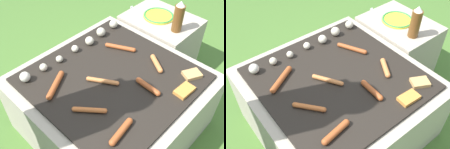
{
  "view_description": "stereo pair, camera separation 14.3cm",
  "coord_description": "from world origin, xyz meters",
  "views": [
    {
      "loc": [
        -0.75,
        -0.71,
        1.46
      ],
      "look_at": [
        0.0,
        0.0,
        0.46
      ],
      "focal_mm": 42.0,
      "sensor_mm": 36.0,
      "label": 1
    },
    {
      "loc": [
        -0.64,
        -0.81,
        1.46
      ],
      "look_at": [
        0.0,
        0.0,
        0.46
      ],
      "focal_mm": 42.0,
      "sensor_mm": 36.0,
      "label": 2
    }
  ],
  "objects": [
    {
      "name": "sausage_mid_left",
      "position": [
        -0.26,
        0.17,
        0.46
      ],
      "size": [
        0.18,
        0.12,
        0.03
      ],
      "color": "#A34C23",
      "rests_on": "grill"
    },
    {
      "name": "sausage_back_left",
      "position": [
        0.25,
        -0.12,
        0.46
      ],
      "size": [
        0.1,
        0.13,
        0.03
      ],
      "color": "#C6753D",
      "rests_on": "grill"
    },
    {
      "name": "ground_plane",
      "position": [
        0.0,
        0.0,
        0.0
      ],
      "size": [
        14.0,
        14.0,
        0.0
      ],
      "primitive_type": "plane",
      "color": "#47702D"
    },
    {
      "name": "grill",
      "position": [
        0.0,
        0.0,
        0.22
      ],
      "size": [
        0.94,
        0.94,
        0.44
      ],
      "color": "#A89E8C",
      "rests_on": "ground_plane"
    },
    {
      "name": "sausage_front_right",
      "position": [
        0.22,
        0.13,
        0.45
      ],
      "size": [
        0.1,
        0.18,
        0.03
      ],
      "color": "#A34C23",
      "rests_on": "grill"
    },
    {
      "name": "sausage_back_center",
      "position": [
        -0.25,
        -0.09,
        0.45
      ],
      "size": [
        0.12,
        0.14,
        0.02
      ],
      "color": "#B7602D",
      "rests_on": "grill"
    },
    {
      "name": "mushroom_row",
      "position": [
        0.04,
        0.32,
        0.47
      ],
      "size": [
        0.76,
        0.08,
        0.06
      ],
      "color": "silver",
      "rests_on": "grill"
    },
    {
      "name": "condiment_bottle",
      "position": [
        0.63,
        0.0,
        0.54
      ],
      "size": [
        0.07,
        0.07,
        0.22
      ],
      "color": "brown",
      "rests_on": "side_ledge"
    },
    {
      "name": "fork_utensil",
      "position": [
        0.66,
        0.35,
        0.44
      ],
      "size": [
        0.05,
        0.17,
        0.01
      ],
      "color": "silver",
      "rests_on": "side_ledge"
    },
    {
      "name": "plate_colorful",
      "position": [
        0.68,
        0.19,
        0.45
      ],
      "size": [
        0.22,
        0.22,
        0.02
      ],
      "color": "yellow",
      "rests_on": "side_ledge"
    },
    {
      "name": "side_ledge",
      "position": [
        0.68,
        0.16,
        0.22
      ],
      "size": [
        0.41,
        0.51,
        0.44
      ],
      "color": "#A89E8C",
      "rests_on": "ground_plane"
    },
    {
      "name": "sausage_front_left",
      "position": [
        -0.07,
        0.01,
        0.45
      ],
      "size": [
        0.11,
        0.16,
        0.02
      ],
      "color": "#C6753D",
      "rests_on": "grill"
    },
    {
      "name": "sausage_front_center",
      "position": [
        0.07,
        -0.2,
        0.46
      ],
      "size": [
        0.04,
        0.16,
        0.03
      ],
      "color": "#A34C23",
      "rests_on": "grill"
    },
    {
      "name": "bread_slice_center",
      "position": [
        0.32,
        -0.31,
        0.45
      ],
      "size": [
        0.12,
        0.11,
        0.02
      ],
      "color": "tan",
      "rests_on": "grill"
    },
    {
      "name": "sausage_back_right",
      "position": [
        -0.23,
        -0.28,
        0.46
      ],
      "size": [
        0.17,
        0.05,
        0.03
      ],
      "color": "#A34C23",
      "rests_on": "grill"
    },
    {
      "name": "bread_slice_right",
      "position": [
        0.18,
        -0.35,
        0.45
      ],
      "size": [
        0.11,
        0.07,
        0.02
      ],
      "color": "#D18438",
      "rests_on": "grill"
    }
  ]
}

